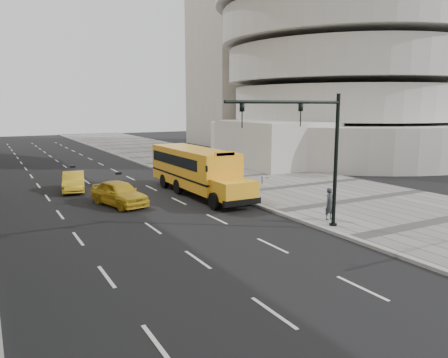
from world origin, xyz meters
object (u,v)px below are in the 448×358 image
school_bus (195,167)px  pedestrian (330,204)px  taxi_near (119,193)px  taxi_far (74,182)px  traffic_signal (313,145)px

school_bus → pedestrian: 10.53m
taxi_near → taxi_far: bearing=89.2°
taxi_near → school_bus: bearing=-3.6°
taxi_far → traffic_signal: 17.94m
pedestrian → traffic_signal: 3.82m
school_bus → taxi_near: bearing=-168.2°
school_bus → taxi_near: 5.74m
taxi_near → pedestrian: bearing=-63.0°
school_bus → taxi_far: size_ratio=2.88×
taxi_near → pedestrian: (8.21, -9.00, 0.22)m
traffic_signal → taxi_near: bearing=122.1°
school_bus → traffic_signal: (0.69, -11.06, 2.33)m
school_bus → taxi_near: (-5.53, -1.15, -1.02)m
pedestrian → traffic_signal: bearing=-165.0°
taxi_far → traffic_signal: size_ratio=0.63×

